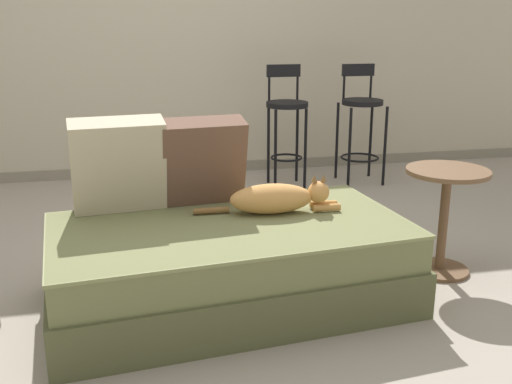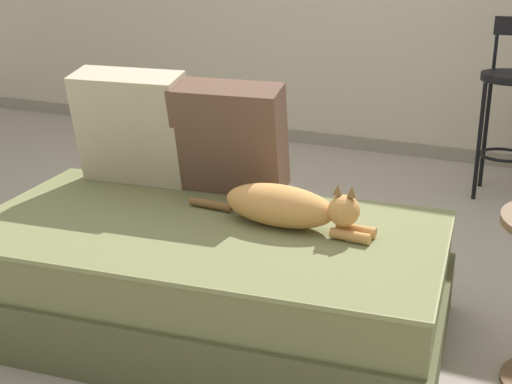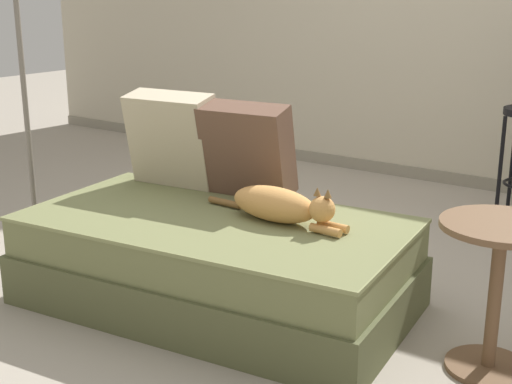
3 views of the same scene
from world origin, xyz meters
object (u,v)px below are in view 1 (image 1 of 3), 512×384
Objects in this scene: cat at (277,198)px; bar_stool_by_doorway at (361,118)px; bar_stool_near_window at (286,116)px; couch at (230,263)px; side_table at (445,206)px; throw_pillow_corner at (118,165)px; throw_pillow_middle at (202,161)px.

cat is 0.75× the size of bar_stool_by_doorway.
bar_stool_near_window is at bearing 179.89° from bar_stool_by_doorway.
couch is 1.83× the size of bar_stool_by_doorway.
bar_stool_by_doorway is (1.19, 1.91, 0.06)m from cat.
cat is (0.26, 0.12, 0.28)m from couch.
bar_stool_near_window is (0.81, 2.03, 0.37)m from couch.
couch is 2.52m from bar_stool_by_doorway.
cat reaches higher than side_table.
throw_pillow_corner is (-0.51, 0.31, 0.44)m from couch.
throw_pillow_middle is (-0.08, 0.36, 0.43)m from couch.
throw_pillow_middle is 2.27m from bar_stool_by_doorway.
throw_pillow_corner is at bearing -127.53° from bar_stool_near_window.
throw_pillow_middle reaches higher than cat.
throw_pillow_middle is at bearing 6.28° from throw_pillow_corner.
side_table is (1.71, -0.18, -0.27)m from throw_pillow_corner.
couch is 1.22m from side_table.
bar_stool_by_doorway reaches higher than couch.
couch is 3.08× the size of side_table.
side_table is (-0.26, -1.89, -0.17)m from bar_stool_by_doorway.
bar_stool_by_doorway reaches higher than throw_pillow_corner.
cat is at bearing -122.00° from bar_stool_by_doorway.
throw_pillow_corner is at bearing 165.98° from cat.
couch is at bearing -155.93° from cat.
bar_stool_near_window is at bearing 61.86° from throw_pillow_middle.
bar_stool_near_window is (1.32, 1.72, -0.07)m from throw_pillow_corner.
bar_stool_by_doorway is (1.46, 2.02, 0.34)m from couch.
couch is 2.21m from bar_stool_near_window.
cat is at bearing -34.65° from throw_pillow_middle.
side_table is at bearing -78.43° from bar_stool_near_window.
couch is at bearing -111.80° from bar_stool_near_window.
bar_stool_near_window reaches higher than cat.
bar_stool_near_window is (0.55, 1.91, 0.09)m from cat.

